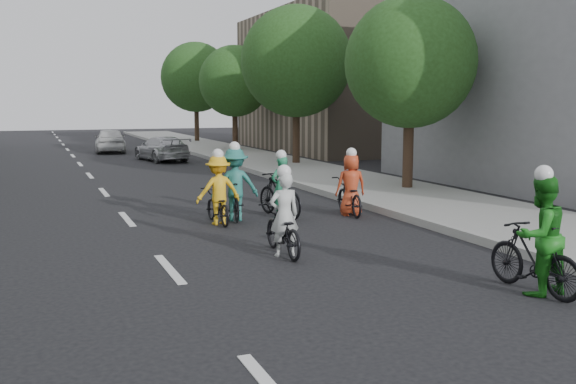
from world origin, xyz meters
TOP-DOWN VIEW (x-y plane):
  - ground at (0.00, 0.00)m, footprint 120.00×120.00m
  - sidewalk_right at (8.00, 10.00)m, footprint 4.00×80.00m
  - curb_right at (6.05, 10.00)m, footprint 0.18×80.00m
  - bldg_se at (16.00, 24.00)m, footprint 10.00×14.00m
  - tree_r_0 at (8.80, 6.60)m, footprint 4.00×4.00m
  - tree_r_1 at (8.80, 15.60)m, footprint 4.80×4.80m
  - tree_r_2 at (8.80, 24.60)m, footprint 4.00×4.00m
  - tree_r_3 at (8.80, 33.60)m, footprint 4.80×4.80m
  - cyclist_0 at (4.66, -3.36)m, footprint 0.88×1.75m
  - cyclist_1 at (3.50, 3.92)m, footprint 0.88×1.89m
  - cyclist_2 at (2.12, 0.23)m, footprint 0.64×1.71m
  - cyclist_3 at (1.86, 3.59)m, footprint 1.04×1.54m
  - cyclist_4 at (2.36, 3.91)m, footprint 1.19×1.56m
  - cyclist_5 at (5.20, 3.54)m, footprint 0.86×1.79m
  - follow_car_lead at (3.78, 20.32)m, footprint 2.30×4.27m
  - follow_car_trail at (2.14, 26.84)m, footprint 1.94×4.12m

SIDE VIEW (x-z plane):
  - ground at x=0.00m, z-range 0.00..0.00m
  - sidewalk_right at x=8.00m, z-range 0.00..0.15m
  - curb_right at x=6.05m, z-range 0.00..0.18m
  - cyclist_2 at x=2.12m, z-range -0.29..1.37m
  - cyclist_5 at x=5.20m, z-range -0.26..1.41m
  - follow_car_lead at x=3.78m, z-range 0.00..1.17m
  - cyclist_1 at x=3.50m, z-range -0.22..1.42m
  - cyclist_3 at x=1.86m, z-range -0.22..1.51m
  - follow_car_trail at x=2.14m, z-range 0.00..1.36m
  - cyclist_0 at x=4.66m, z-range -0.23..1.65m
  - cyclist_4 at x=2.36m, z-range -0.20..1.66m
  - tree_r_0 at x=8.80m, z-range 0.98..6.95m
  - tree_r_2 at x=8.80m, z-range 0.98..6.95m
  - bldg_se at x=16.00m, z-range 0.00..8.00m
  - tree_r_1 at x=8.80m, z-range 1.05..7.98m
  - tree_r_3 at x=8.80m, z-range 1.05..7.98m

